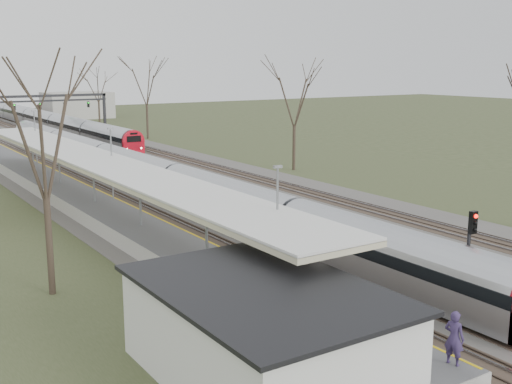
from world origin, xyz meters
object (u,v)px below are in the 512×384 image
train_near (138,171)px  train_far (43,120)px  passenger (454,338)px  signal_post (470,241)px

train_near → train_far: bearing=82.8°
train_far → passenger: train_far is taller
train_far → passenger: (-12.42, -92.88, 0.42)m
passenger → signal_post: (7.17, 5.18, 0.82)m
passenger → signal_post: signal_post is taller
train_near → passenger: 38.21m
train_near → train_far: size_ratio=1.00×
train_near → signal_post: (1.75, -32.64, 1.25)m
train_near → train_far: (7.00, 55.06, 0.00)m
train_near → signal_post: size_ratio=18.34×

